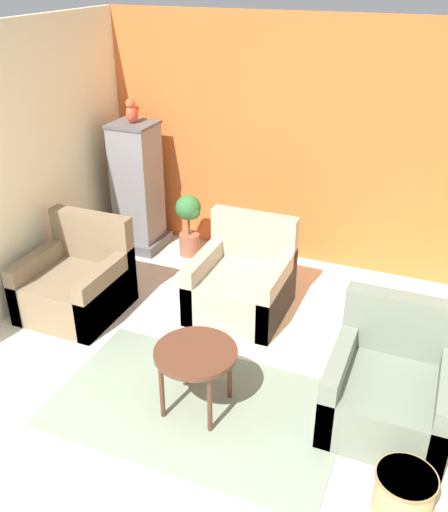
{
  "coord_description": "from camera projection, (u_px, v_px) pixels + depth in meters",
  "views": [
    {
      "loc": [
        1.5,
        -1.82,
        2.96
      ],
      "look_at": [
        0.0,
        1.85,
        0.89
      ],
      "focal_mm": 40.0,
      "sensor_mm": 36.0,
      "label": 1
    }
  ],
  "objects": [
    {
      "name": "potted_plant",
      "position": [
        188.0,
        219.0,
        6.23
      ],
      "size": [
        0.3,
        0.28,
        0.7
      ],
      "color": "brown",
      "rests_on": "ground_plane"
    },
    {
      "name": "birdcage",
      "position": [
        138.0,
        189.0,
        6.3
      ],
      "size": [
        0.53,
        0.53,
        1.43
      ],
      "color": "#555559",
      "rests_on": "ground_plane"
    },
    {
      "name": "coffee_table",
      "position": [
        196.0,
        357.0,
        4.02
      ],
      "size": [
        0.6,
        0.6,
        0.52
      ],
      "color": "#512D1E",
      "rests_on": "ground_plane"
    },
    {
      "name": "area_rug",
      "position": [
        197.0,
        406.0,
        4.23
      ],
      "size": [
        2.12,
        1.29,
        0.01
      ],
      "color": "gray",
      "rests_on": "ground_plane"
    },
    {
      "name": "wicker_basket",
      "position": [
        404.0,
        492.0,
        3.37
      ],
      "size": [
        0.37,
        0.37,
        0.3
      ],
      "color": "tan",
      "rests_on": "ground_plane"
    },
    {
      "name": "armchair_middle",
      "position": [
        242.0,
        285.0,
        5.29
      ],
      "size": [
        0.83,
        0.85,
        0.87
      ],
      "color": "tan",
      "rests_on": "ground_plane"
    },
    {
      "name": "armchair_right",
      "position": [
        390.0,
        390.0,
        4.0
      ],
      "size": [
        0.83,
        0.85,
        0.87
      ],
      "color": "slate",
      "rests_on": "ground_plane"
    },
    {
      "name": "wall_back_accent",
      "position": [
        293.0,
        145.0,
        5.84
      ],
      "size": [
        4.19,
        0.06,
        2.53
      ],
      "color": "orange",
      "rests_on": "ground_plane"
    },
    {
      "name": "armchair_left",
      "position": [
        77.0,
        284.0,
        5.29
      ],
      "size": [
        0.83,
        0.85,
        0.87
      ],
      "color": "#7A664C",
      "rests_on": "ground_plane"
    },
    {
      "name": "wall_left",
      "position": [
        6.0,
        176.0,
        4.99
      ],
      "size": [
        0.06,
        3.7,
        2.53
      ],
      "color": "beige",
      "rests_on": "ground_plane"
    },
    {
      "name": "parrot",
      "position": [
        132.0,
        111.0,
        5.9
      ],
      "size": [
        0.12,
        0.22,
        0.26
      ],
      "color": "#D14C2D",
      "rests_on": "birdcage"
    }
  ]
}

